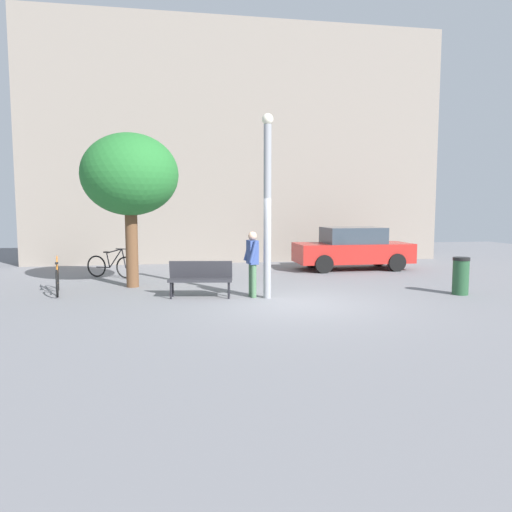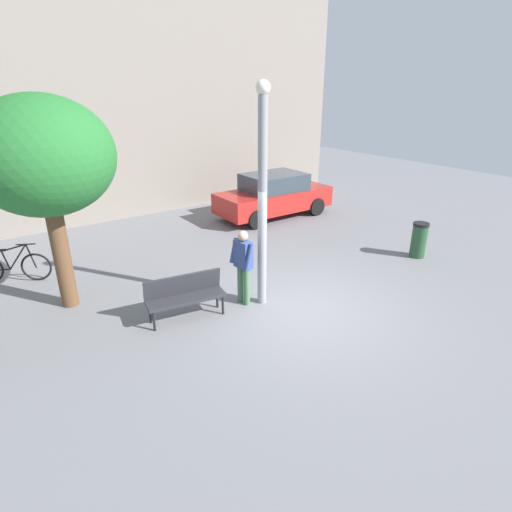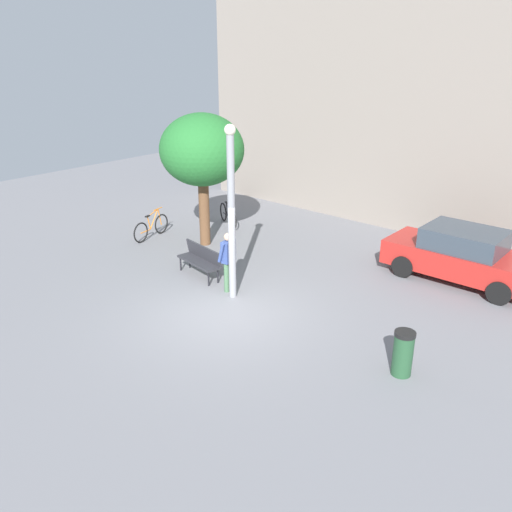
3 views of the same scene
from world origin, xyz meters
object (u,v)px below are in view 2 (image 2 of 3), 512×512
person_by_lamppost (243,262)px  parked_car_red (274,195)px  park_bench (185,293)px  bicycle_black (12,267)px  plaza_tree (43,158)px  trash_bin (419,240)px  lamppost (262,195)px

person_by_lamppost → parked_car_red: size_ratio=0.40×
park_bench → bicycle_black: bicycle_black is taller
plaza_tree → bicycle_black: plaza_tree is taller
plaza_tree → bicycle_black: (-0.82, 1.98, -2.78)m
person_by_lamppost → parked_car_red: person_by_lamppost is taller
bicycle_black → trash_bin: (9.39, -4.70, 0.11)m
trash_bin → person_by_lamppost: bearing=173.8°
lamppost → parked_car_red: 6.73m
person_by_lamppost → trash_bin: (5.44, -0.59, -0.47)m
parked_car_red → person_by_lamppost: bearing=-133.3°
person_by_lamppost → plaza_tree: (-3.13, 2.13, 2.20)m
person_by_lamppost → bicycle_black: person_by_lamppost is taller
lamppost → trash_bin: bearing=-4.3°
bicycle_black → trash_bin: size_ratio=1.66×
lamppost → parked_car_red: (4.19, 5.01, -1.65)m
park_bench → plaza_tree: bearing=133.3°
person_by_lamppost → trash_bin: bearing=-6.2°
lamppost → trash_bin: (5.09, -0.38, -1.93)m
lamppost → bicycle_black: (-4.30, 4.32, -2.04)m
person_by_lamppost → parked_car_red: (4.53, 4.80, -0.19)m
lamppost → person_by_lamppost: 1.52m
lamppost → bicycle_black: lamppost is taller
parked_car_red → plaza_tree: bearing=-160.8°
park_bench → parked_car_red: parked_car_red is taller
parked_car_red → trash_bin: size_ratio=4.28×
person_by_lamppost → parked_car_red: bearing=46.7°
lamppost → park_bench: (-1.65, 0.40, -1.88)m
park_bench → trash_bin: (6.74, -0.78, -0.05)m
lamppost → person_by_lamppost: lamppost is taller
lamppost → plaza_tree: size_ratio=1.05×
plaza_tree → bicycle_black: size_ratio=2.67×
park_bench → plaza_tree: (-1.83, 1.94, 2.62)m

